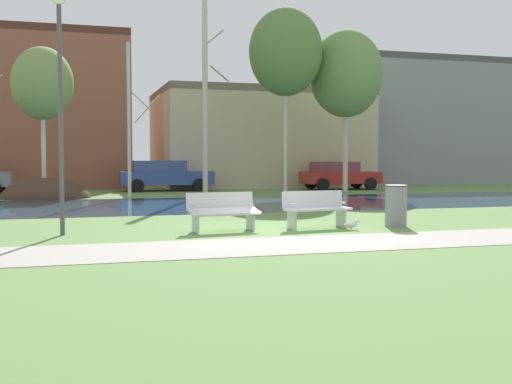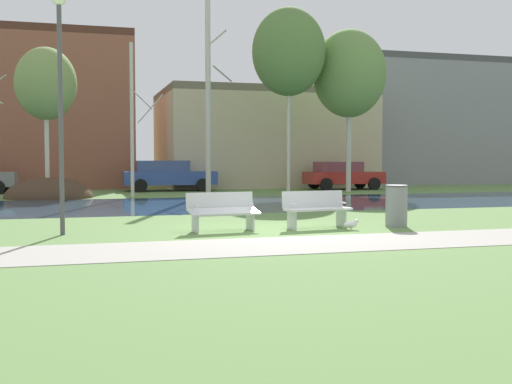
# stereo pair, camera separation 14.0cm
# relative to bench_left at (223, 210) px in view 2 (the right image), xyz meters

# --- Properties ---
(ground_plane) EXTENTS (120.00, 120.00, 0.00)m
(ground_plane) POSITION_rel_bench_left_xyz_m (1.14, 9.47, -0.47)
(ground_plane) COLOR #5B7F42
(paved_path_strip) EXTENTS (60.00, 2.33, 0.01)m
(paved_path_strip) POSITION_rel_bench_left_xyz_m (1.14, -2.58, -0.47)
(paved_path_strip) COLOR #9E998E
(paved_path_strip) RESTS_ON ground
(river_band) EXTENTS (80.00, 7.88, 0.01)m
(river_band) POSITION_rel_bench_left_xyz_m (1.14, 8.19, -0.47)
(river_band) COLOR #33516B
(river_band) RESTS_ON ground
(soil_mound) EXTENTS (3.56, 3.30, 1.69)m
(soil_mound) POSITION_rel_bench_left_xyz_m (-4.29, 13.44, -0.47)
(soil_mound) COLOR #423021
(soil_mound) RESTS_ON ground
(bench_left) EXTENTS (1.65, 0.74, 0.87)m
(bench_left) POSITION_rel_bench_left_xyz_m (0.00, 0.00, 0.00)
(bench_left) COLOR silver
(bench_left) RESTS_ON ground
(bench_right) EXTENTS (1.65, 0.75, 0.87)m
(bench_right) POSITION_rel_bench_left_xyz_m (2.26, 0.00, 0.00)
(bench_right) COLOR silver
(bench_right) RESTS_ON ground
(trash_bin) EXTENTS (0.54, 0.54, 1.00)m
(trash_bin) POSITION_rel_bench_left_xyz_m (4.21, -0.26, 0.05)
(trash_bin) COLOR gray
(trash_bin) RESTS_ON ground
(seagull) EXTENTS (0.40, 0.15, 0.25)m
(seagull) POSITION_rel_bench_left_xyz_m (2.89, -0.59, -0.34)
(seagull) COLOR white
(seagull) RESTS_ON ground
(streetlamp) EXTENTS (0.32, 0.32, 5.18)m
(streetlamp) POSITION_rel_bench_left_xyz_m (-3.46, 0.25, 3.00)
(streetlamp) COLOR #4C4C51
(streetlamp) RESTS_ON ground
(birch_left) EXTENTS (2.52, 2.52, 6.25)m
(birch_left) POSITION_rel_bench_left_xyz_m (-4.36, 13.93, 4.25)
(birch_left) COLOR beige
(birch_left) RESTS_ON ground
(birch_center_left) EXTENTS (1.39, 2.12, 6.48)m
(birch_center_left) POSITION_rel_bench_left_xyz_m (-0.87, 13.18, 2.80)
(birch_center_left) COLOR beige
(birch_center_left) RESTS_ON ground
(birch_center) EXTENTS (1.24, 1.97, 9.02)m
(birch_center) POSITION_rel_bench_left_xyz_m (2.65, 14.50, 4.10)
(birch_center) COLOR beige
(birch_center) RESTS_ON ground
(birch_center_right) EXTENTS (3.42, 3.42, 8.65)m
(birch_center_right) POSITION_rel_bench_left_xyz_m (6.41, 14.21, 6.11)
(birch_center_right) COLOR beige
(birch_center_right) RESTS_ON ground
(birch_right) EXTENTS (3.56, 3.56, 7.90)m
(birch_right) POSITION_rel_bench_left_xyz_m (9.65, 14.59, 5.27)
(birch_right) COLOR beige
(birch_right) RESTS_ON ground
(parked_sedan_second_blue) EXTENTS (4.62, 2.19, 1.52)m
(parked_sedan_second_blue) POSITION_rel_bench_left_xyz_m (1.21, 17.74, 0.33)
(parked_sedan_second_blue) COLOR #2D4793
(parked_sedan_second_blue) RESTS_ON ground
(parked_hatch_third_red) EXTENTS (4.05, 2.08, 1.45)m
(parked_hatch_third_red) POSITION_rel_bench_left_xyz_m (10.21, 16.63, 0.29)
(parked_hatch_third_red) COLOR maroon
(parked_hatch_third_red) RESTS_ON ground
(building_brick_low) EXTENTS (11.06, 7.56, 8.47)m
(building_brick_low) POSITION_rel_bench_left_xyz_m (-5.67, 23.81, 3.77)
(building_brick_low) COLOR brown
(building_brick_low) RESTS_ON ground
(building_beige_block) EXTENTS (11.79, 8.67, 5.60)m
(building_beige_block) POSITION_rel_bench_left_xyz_m (7.51, 22.70, 2.33)
(building_beige_block) COLOR #BCAD8E
(building_beige_block) RESTS_ON ground
(building_grey_warehouse) EXTENTS (16.20, 7.77, 8.01)m
(building_grey_warehouse) POSITION_rel_bench_left_xyz_m (22.25, 23.94, 3.53)
(building_grey_warehouse) COLOR gray
(building_grey_warehouse) RESTS_ON ground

